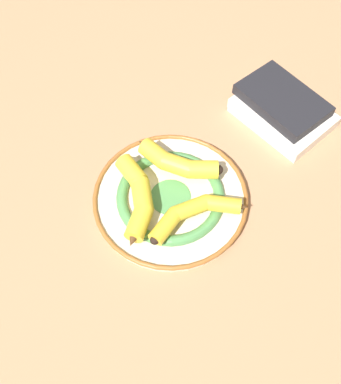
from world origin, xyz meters
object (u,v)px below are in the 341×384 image
(banana_c, at_px, (176,162))
(book_stack, at_px, (281,107))
(banana_b, at_px, (138,198))
(decorative_bowl, at_px, (171,198))
(banana_a, at_px, (195,212))

(banana_c, height_order, book_stack, banana_c)
(banana_b, distance_m, banana_c, 0.11)
(banana_c, xyz_separation_m, book_stack, (0.27, -0.05, -0.02))
(banana_c, bearing_deg, banana_b, -109.67)
(decorative_bowl, relative_size, banana_b, 1.85)
(book_stack, bearing_deg, banana_b, 82.43)
(banana_a, xyz_separation_m, banana_b, (-0.05, 0.09, 0.00))
(banana_a, bearing_deg, banana_c, -96.39)
(book_stack, bearing_deg, banana_c, 78.81)
(decorative_bowl, bearing_deg, book_stack, -3.71)
(banana_b, relative_size, banana_c, 0.95)
(banana_a, height_order, banana_c, banana_c)
(decorative_bowl, bearing_deg, banana_c, 33.08)
(decorative_bowl, relative_size, banana_c, 1.75)
(banana_a, bearing_deg, decorative_bowl, -70.78)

